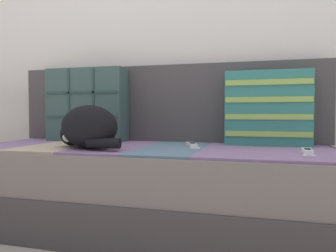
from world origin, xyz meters
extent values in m
plane|color=#A89E8E|center=(0.00, 0.00, 0.00)|extent=(14.00, 14.00, 0.00)
cube|color=#3D3838|center=(0.00, 0.16, 0.10)|extent=(1.80, 0.78, 0.20)
cube|color=#6B605B|center=(0.00, 0.16, 0.29)|extent=(1.76, 0.77, 0.18)
cube|color=gray|center=(-0.70, 0.14, 0.39)|extent=(0.28, 0.69, 0.01)
cube|color=tan|center=(-0.42, 0.14, 0.39)|extent=(0.28, 0.69, 0.01)
cube|color=gray|center=(-0.14, 0.14, 0.39)|extent=(0.28, 0.69, 0.01)
cube|color=slate|center=(0.14, 0.14, 0.39)|extent=(0.28, 0.69, 0.01)
cube|color=gray|center=(0.42, 0.14, 0.39)|extent=(0.28, 0.69, 0.01)
cube|color=gray|center=(0.70, 0.14, 0.39)|extent=(0.28, 0.69, 0.01)
cube|color=#474242|center=(0.00, 0.48, 0.61)|extent=(1.76, 0.14, 0.43)
cube|color=#38514C|center=(-0.43, 0.34, 0.60)|extent=(0.46, 0.13, 0.41)
cube|color=#28423D|center=(-0.43, 0.27, 0.53)|extent=(0.44, 0.01, 0.01)
cube|color=#28423D|center=(-0.51, 0.27, 0.60)|extent=(0.01, 0.01, 0.40)
cube|color=#28423D|center=(-0.43, 0.27, 0.67)|extent=(0.44, 0.01, 0.01)
cube|color=#28423D|center=(-0.35, 0.27, 0.60)|extent=(0.01, 0.01, 0.40)
cube|color=#337A70|center=(0.56, 0.34, 0.57)|extent=(0.41, 0.13, 0.36)
cube|color=#93B751|center=(0.56, 0.27, 0.45)|extent=(0.40, 0.01, 0.03)
cube|color=#93B751|center=(0.56, 0.27, 0.53)|extent=(0.40, 0.01, 0.03)
cube|color=#93B751|center=(0.56, 0.27, 0.62)|extent=(0.40, 0.01, 0.03)
cube|color=#93B751|center=(0.56, 0.27, 0.70)|extent=(0.40, 0.01, 0.03)
ellipsoid|color=black|center=(-0.22, -0.03, 0.49)|extent=(0.37, 0.32, 0.19)
sphere|color=black|center=(-0.34, 0.03, 0.45)|extent=(0.11, 0.11, 0.11)
sphere|color=white|center=(-0.34, 0.00, 0.44)|extent=(0.06, 0.06, 0.06)
ellipsoid|color=white|center=(-0.26, -0.07, 0.46)|extent=(0.10, 0.05, 0.09)
cylinder|color=black|center=(-0.10, -0.12, 0.43)|extent=(0.15, 0.05, 0.04)
cone|color=black|center=(-0.35, 0.00, 0.51)|extent=(0.04, 0.04, 0.04)
cone|color=black|center=(-0.32, 0.06, 0.51)|extent=(0.04, 0.04, 0.04)
cube|color=white|center=(0.70, 0.02, 0.40)|extent=(0.04, 0.14, 0.02)
cube|color=black|center=(0.70, 0.01, 0.41)|extent=(0.02, 0.05, 0.00)
cube|color=black|center=(0.71, 0.09, 0.40)|extent=(0.03, 0.01, 0.02)
torus|color=silver|center=(0.70, -0.07, 0.39)|extent=(0.05, 0.05, 0.01)
cube|color=white|center=(0.22, 0.16, 0.40)|extent=(0.08, 0.14, 0.02)
cube|color=black|center=(0.22, 0.15, 0.41)|extent=(0.04, 0.05, 0.00)
cube|color=black|center=(0.19, 0.22, 0.40)|extent=(0.03, 0.02, 0.02)
torus|color=silver|center=(0.25, 0.08, 0.39)|extent=(0.06, 0.06, 0.01)
camera|label=1|loc=(0.52, -1.35, 0.55)|focal=35.00mm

